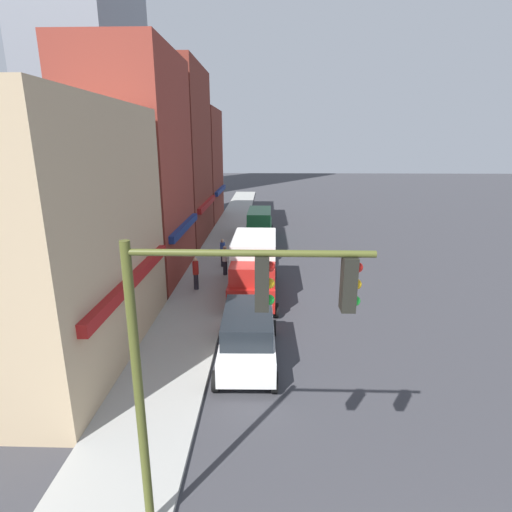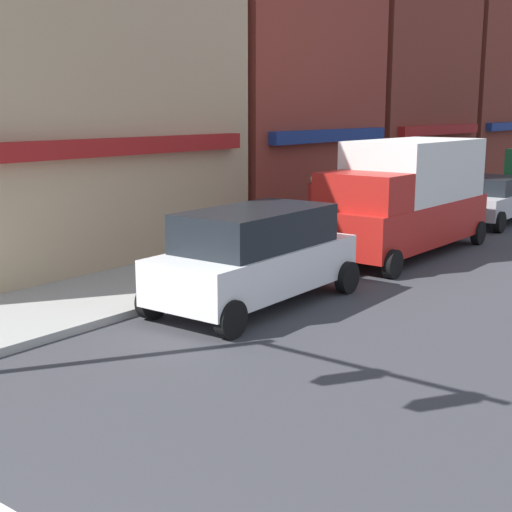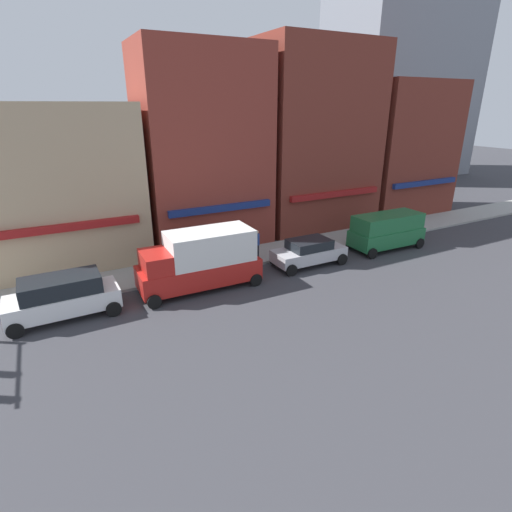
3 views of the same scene
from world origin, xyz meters
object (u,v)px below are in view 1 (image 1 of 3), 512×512
(pedestrian_white_shirt, at_px, (225,260))
(sedan_silver, at_px, (258,247))
(van_green, at_px, (260,223))
(traffic_signal, at_px, (219,336))
(pedestrian_blue_shirt, at_px, (223,252))
(suv_white, at_px, (248,334))
(box_truck_red, at_px, (254,266))
(pedestrian_red_jacket, at_px, (196,273))

(pedestrian_white_shirt, bearing_deg, sedan_silver, 109.22)
(van_green, bearing_deg, traffic_signal, -179.70)
(traffic_signal, height_order, pedestrian_white_shirt, traffic_signal)
(van_green, height_order, pedestrian_white_shirt, van_green)
(pedestrian_blue_shirt, bearing_deg, van_green, 174.67)
(van_green, bearing_deg, suv_white, -179.33)
(suv_white, height_order, pedestrian_white_shirt, suv_white)
(van_green, height_order, pedestrian_blue_shirt, van_green)
(suv_white, height_order, pedestrian_blue_shirt, suv_white)
(traffic_signal, bearing_deg, suv_white, -1.41)
(box_truck_red, bearing_deg, sedan_silver, 0.99)
(suv_white, distance_m, pedestrian_white_shirt, 9.49)
(pedestrian_white_shirt, bearing_deg, box_truck_red, -13.10)
(box_truck_red, relative_size, pedestrian_blue_shirt, 3.52)
(box_truck_red, xyz_separation_m, pedestrian_blue_shirt, (4.41, 2.13, -0.51))
(suv_white, distance_m, pedestrian_red_jacket, 7.54)
(suv_white, xyz_separation_m, box_truck_red, (6.52, -0.00, 0.56))
(van_green, xyz_separation_m, pedestrian_red_jacket, (-12.61, 3.12, -0.21))
(box_truck_red, xyz_separation_m, sedan_silver, (6.76, 0.00, -0.75))
(suv_white, bearing_deg, van_green, -1.14)
(box_truck_red, distance_m, sedan_silver, 6.80)
(pedestrian_red_jacket, height_order, pedestrian_white_shirt, same)
(suv_white, bearing_deg, sedan_silver, -1.14)
(traffic_signal, xyz_separation_m, pedestrian_red_jacket, (13.63, 2.95, -3.40))
(sedan_silver, xyz_separation_m, pedestrian_blue_shirt, (-2.35, 2.13, 0.23))
(pedestrian_red_jacket, bearing_deg, box_truck_red, -58.54)
(sedan_silver, height_order, van_green, van_green)
(traffic_signal, relative_size, sedan_silver, 1.41)
(traffic_signal, xyz_separation_m, box_truck_red, (13.29, -0.17, -2.89))
(van_green, distance_m, pedestrian_red_jacket, 12.99)
(traffic_signal, bearing_deg, pedestrian_red_jacket, 12.23)
(van_green, distance_m, pedestrian_blue_shirt, 8.80)
(box_truck_red, bearing_deg, pedestrian_red_jacket, 84.80)
(traffic_signal, xyz_separation_m, pedestrian_blue_shirt, (17.70, 1.97, -3.40))
(pedestrian_white_shirt, bearing_deg, pedestrian_blue_shirt, 144.81)
(van_green, bearing_deg, pedestrian_blue_shirt, 166.64)
(pedestrian_red_jacket, bearing_deg, suv_white, -117.88)
(box_truck_red, bearing_deg, pedestrian_blue_shirt, 26.80)
(box_truck_red, relative_size, pedestrian_red_jacket, 3.52)
(pedestrian_blue_shirt, bearing_deg, pedestrian_red_jacket, -4.97)
(traffic_signal, distance_m, pedestrian_blue_shirt, 18.13)
(traffic_signal, distance_m, suv_white, 7.60)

